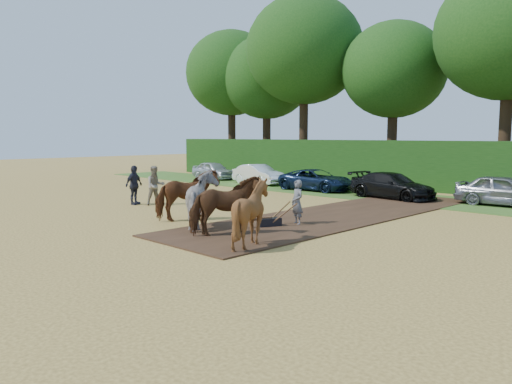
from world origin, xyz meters
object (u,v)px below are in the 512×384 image
at_px(spectator_near, 155,186).
at_px(parked_cars, 422,187).
at_px(spectator_far, 134,185).
at_px(plough_team, 217,203).

xyz_separation_m(spectator_near, parked_cars, (8.21, 10.66, -0.25)).
relative_size(spectator_far, plough_team, 0.27).
relative_size(spectator_near, parked_cars, 0.05).
xyz_separation_m(plough_team, parked_cars, (1.03, 12.99, -0.31)).
height_order(spectator_far, plough_team, plough_team).
distance_m(spectator_far, plough_team, 8.20).
bearing_deg(plough_team, parked_cars, 85.47).
xyz_separation_m(spectator_near, plough_team, (7.18, -2.32, 0.06)).
distance_m(spectator_near, spectator_far, 1.06).
distance_m(spectator_far, parked_cars, 14.49).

